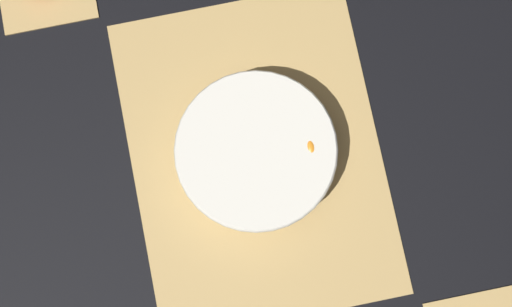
# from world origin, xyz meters

# --- Properties ---
(ground_plane) EXTENTS (6.00, 6.00, 0.00)m
(ground_plane) POSITION_xyz_m (0.00, 0.00, 0.00)
(ground_plane) COLOR black
(bamboo_mat_center) EXTENTS (0.51, 0.39, 0.01)m
(bamboo_mat_center) POSITION_xyz_m (0.00, 0.00, 0.00)
(bamboo_mat_center) COLOR tan
(bamboo_mat_center) RESTS_ON ground_plane
(fruit_salad_bowl) EXTENTS (0.24, 0.24, 0.07)m
(fruit_salad_bowl) POSITION_xyz_m (0.00, -0.00, 0.04)
(fruit_salad_bowl) COLOR silver
(fruit_salad_bowl) RESTS_ON bamboo_mat_center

